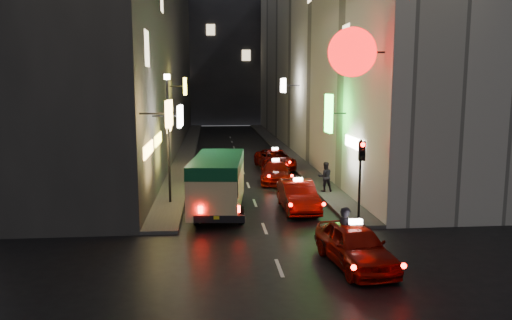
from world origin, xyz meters
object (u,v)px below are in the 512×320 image
object	(u,v)px
taxi_near	(355,242)
pedestrian_crossing	(346,231)
lamp_post	(168,130)
minibus	(218,178)
traffic_light	(361,163)

from	to	relation	value
taxi_near	pedestrian_crossing	world-z (taller)	pedestrian_crossing
pedestrian_crossing	lamp_post	distance (m)	11.06
minibus	lamp_post	size ratio (longest dim) A/B	1.01
minibus	traffic_light	bearing A→B (deg)	-25.10
minibus	traffic_light	world-z (taller)	traffic_light
pedestrian_crossing	lamp_post	bearing A→B (deg)	14.48
minibus	taxi_near	xyz separation A→B (m)	(4.35, -7.22, -0.84)
minibus	pedestrian_crossing	size ratio (longest dim) A/B	2.96
taxi_near	traffic_light	world-z (taller)	traffic_light
minibus	pedestrian_crossing	world-z (taller)	minibus
taxi_near	minibus	bearing A→B (deg)	121.08
pedestrian_crossing	traffic_light	bearing A→B (deg)	-45.72
taxi_near	traffic_light	size ratio (longest dim) A/B	1.53
minibus	lamp_post	xyz separation A→B (m)	(-2.34, 1.78, 2.07)
minibus	pedestrian_crossing	xyz separation A→B (m)	(4.15, -6.78, -0.59)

